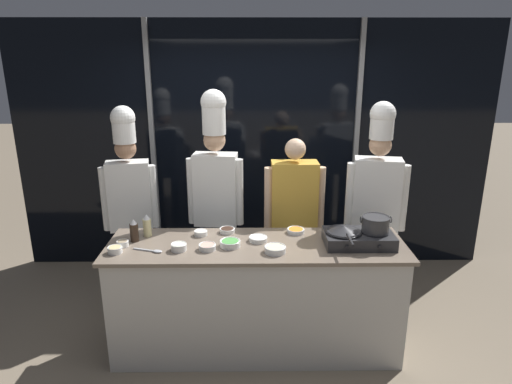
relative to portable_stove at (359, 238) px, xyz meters
name	(u,v)px	position (x,y,z in m)	size (l,w,h in m)	color
ground_plane	(256,346)	(-0.80, 0.02, -0.99)	(24.00, 24.00, 0.00)	#7F705B
window_wall_back	(255,149)	(-0.80, 1.65, 0.36)	(5.20, 0.09, 2.70)	black
demo_counter	(256,297)	(-0.80, 0.02, -0.52)	(2.34, 0.68, 0.94)	beige
portable_stove	(359,238)	(0.00, 0.00, 0.00)	(0.53, 0.33, 0.11)	#28282B
frying_pan	(344,229)	(-0.12, 0.00, 0.08)	(0.28, 0.48, 0.05)	#232326
stock_pot	(376,224)	(0.12, 0.00, 0.12)	(0.24, 0.21, 0.12)	#333335
squeeze_bottle_soy	(134,231)	(-1.77, 0.09, 0.04)	(0.07, 0.07, 0.19)	#332319
squeeze_bottle_oil	(147,226)	(-1.69, 0.20, 0.04)	(0.07, 0.07, 0.19)	beige
prep_bowl_ginger	(115,249)	(-1.86, -0.13, -0.03)	(0.11, 0.11, 0.05)	white
prep_bowl_rice	(258,238)	(-0.78, 0.08, -0.03)	(0.15, 0.15, 0.04)	white
prep_bowl_noodles	(275,249)	(-0.66, -0.13, -0.03)	(0.16, 0.16, 0.05)	white
prep_bowl_soy_glaze	(227,230)	(-1.04, 0.26, -0.03)	(0.13, 0.13, 0.04)	white
prep_bowl_shrimp	(207,247)	(-1.17, -0.08, -0.03)	(0.13, 0.13, 0.04)	white
prep_bowl_scallions	(230,243)	(-1.00, -0.02, -0.03)	(0.16, 0.16, 0.05)	white
prep_bowl_onion	(201,233)	(-1.25, 0.20, -0.03)	(0.11, 0.11, 0.04)	white
prep_bowl_carrots	(296,230)	(-0.47, 0.25, -0.03)	(0.15, 0.15, 0.04)	white
prep_bowl_mushrooms	(123,243)	(-1.83, -0.01, -0.03)	(0.09, 0.09, 0.04)	white
prep_bowl_bean_sprouts	(179,246)	(-1.39, -0.09, -0.02)	(0.12, 0.12, 0.05)	white
serving_spoon_slotted	(153,251)	(-1.58, -0.11, -0.05)	(0.24, 0.10, 0.02)	#B2B5BA
chef_head	(129,191)	(-1.95, 0.72, 0.17)	(0.49, 0.26, 1.93)	#4C4C51
chef_sous	(216,182)	(-1.16, 0.74, 0.24)	(0.51, 0.24, 2.07)	#2D3856
person_guest	(294,208)	(-0.44, 0.70, 0.01)	(0.55, 0.23, 1.64)	#4C4C51
chef_line	(376,192)	(0.29, 0.63, 0.18)	(0.54, 0.28, 1.98)	#2D3856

